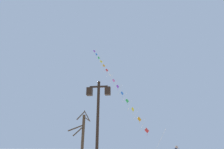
{
  "coord_description": "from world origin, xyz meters",
  "views": [
    {
      "loc": [
        -1.23,
        -0.23,
        1.7
      ],
      "look_at": [
        -3.16,
        16.78,
        8.75
      ],
      "focal_mm": 27.79,
      "sensor_mm": 36.0,
      "label": 1
    }
  ],
  "objects": [
    {
      "name": "twin_lantern_lamp_post",
      "position": [
        -2.88,
        8.17,
        3.34
      ],
      "size": [
        1.22,
        0.28,
        4.84
      ],
      "color": "black",
      "rests_on": "ground_plane"
    },
    {
      "name": "kite_train",
      "position": [
        -3.65,
        23.39,
        10.52
      ],
      "size": [
        10.08,
        13.44,
        19.49
      ],
      "color": "brown",
      "rests_on": "ground_plane"
    },
    {
      "name": "bare_tree",
      "position": [
        -6.0,
        16.76,
        2.5
      ],
      "size": [
        2.21,
        1.06,
        4.98
      ],
      "color": "#4C3826",
      "rests_on": "ground_plane"
    }
  ]
}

